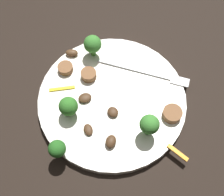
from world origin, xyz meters
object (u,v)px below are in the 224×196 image
plate (112,100)px  broccoli_floret_3 (57,149)px  broccoli_floret_2 (93,44)px  pepper_strip_1 (178,153)px  sausage_slice_2 (172,114)px  mushroom_4 (72,53)px  broccoli_floret_1 (149,125)px  fork (150,73)px  mushroom_0 (85,97)px  broccoli_floret_0 (68,106)px  pepper_strip_0 (62,89)px  sausage_slice_0 (89,75)px  mushroom_3 (114,112)px  mushroom_2 (111,142)px  sausage_slice_1 (65,68)px  mushroom_1 (88,130)px

plate → broccoli_floret_3: (-0.09, -0.10, 0.03)m
broccoli_floret_2 → pepper_strip_1: broccoli_floret_2 is taller
sausage_slice_2 → mushroom_4: (-0.18, 0.14, -0.00)m
broccoli_floret_3 → broccoli_floret_1: bearing=11.5°
fork → mushroom_4: size_ratio=7.09×
broccoli_floret_1 → mushroom_0: size_ratio=2.21×
broccoli_floret_0 → sausage_slice_2: (0.18, -0.01, -0.02)m
pepper_strip_0 → pepper_strip_1: 0.24m
sausage_slice_0 → plate: bearing=-48.6°
broccoli_floret_0 → pepper_strip_0: broccoli_floret_0 is taller
fork → mushroom_3: bearing=-113.1°
broccoli_floret_1 → mushroom_4: size_ratio=2.19×
broccoli_floret_2 → sausage_slice_0: (-0.01, -0.05, -0.02)m
mushroom_4 → pepper_strip_1: 0.28m
broccoli_floret_1 → mushroom_3: (-0.06, 0.04, -0.03)m
mushroom_2 → plate: bearing=86.1°
sausage_slice_0 → broccoli_floret_1: bearing=-49.5°
plate → pepper_strip_1: 0.15m
fork → broccoli_floret_2: broccoli_floret_2 is taller
plate → broccoli_floret_0: broccoli_floret_0 is taller
fork → sausage_slice_2: (0.03, -0.09, 0.01)m
plate → broccoli_floret_0: (-0.08, -0.03, 0.04)m
pepper_strip_0 → sausage_slice_1: bearing=82.0°
pepper_strip_0 → broccoli_floret_1: bearing=-31.6°
fork → mushroom_4: mushroom_4 is taller
plate → mushroom_0: 0.05m
plate → sausage_slice_0: (-0.04, 0.05, 0.02)m
pepper_strip_1 → mushroom_4: bearing=130.9°
sausage_slice_2 → mushroom_0: sausage_slice_2 is taller
mushroom_1 → pepper_strip_1: 0.16m
plate → sausage_slice_0: 0.07m
sausage_slice_2 → plate: bearing=159.3°
sausage_slice_1 → broccoli_floret_0: bearing=-83.5°
mushroom_3 → pepper_strip_1: (0.10, -0.08, -0.00)m
sausage_slice_0 → pepper_strip_1: bearing=-46.6°
mushroom_1 → mushroom_2: mushroom_2 is taller
mushroom_2 → mushroom_4: 0.20m
broccoli_floret_3 → pepper_strip_1: broccoli_floret_3 is taller
mushroom_2 → sausage_slice_2: bearing=22.6°
plate → mushroom_2: size_ratio=11.46×
plate → mushroom_1: (-0.04, -0.06, 0.01)m
plate → mushroom_3: mushroom_3 is taller
sausage_slice_2 → mushroom_4: 0.23m
broccoli_floret_0 → plate: bearing=19.1°
broccoli_floret_2 → mushroom_0: bearing=-100.0°
fork → broccoli_floret_3: (-0.17, -0.15, 0.02)m
mushroom_1 → pepper_strip_1: mushroom_1 is taller
mushroom_0 → mushroom_3: (0.05, -0.03, 0.00)m
broccoli_floret_1 → mushroom_1: broccoli_floret_1 is taller
broccoli_floret_2 → broccoli_floret_3: (-0.06, -0.20, -0.01)m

